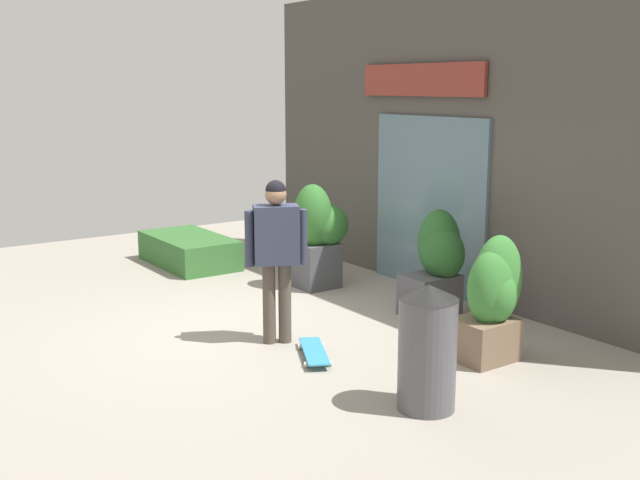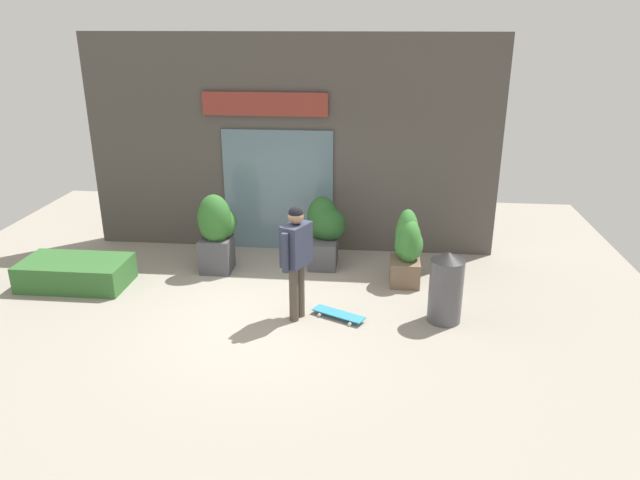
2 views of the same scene
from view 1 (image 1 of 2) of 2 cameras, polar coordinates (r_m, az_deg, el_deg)
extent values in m
plane|color=gray|center=(8.29, -4.48, -6.64)|extent=(12.00, 12.00, 0.00)
cube|color=#4C4742|center=(9.60, 9.85, 7.37)|extent=(7.29, 0.25, 3.82)
cube|color=slate|center=(9.75, 8.17, 2.70)|extent=(1.98, 0.06, 2.21)
cube|color=maroon|center=(9.77, 7.55, 11.82)|extent=(2.18, 0.05, 0.40)
cylinder|color=#4C4238|center=(7.74, -2.65, -4.72)|extent=(0.13, 0.13, 0.83)
cylinder|color=#4C4238|center=(7.73, -3.83, -4.77)|extent=(0.13, 0.13, 0.83)
cube|color=#2D3347|center=(7.57, -3.30, 0.41)|extent=(0.43, 0.51, 0.59)
cylinder|color=#2D3347|center=(7.60, -1.30, 0.24)|extent=(0.09, 0.09, 0.56)
cylinder|color=#2D3347|center=(7.55, -5.32, 0.10)|extent=(0.09, 0.09, 0.56)
sphere|color=#997051|center=(7.50, -3.34, 3.46)|extent=(0.21, 0.21, 0.21)
sphere|color=black|center=(7.49, -3.34, 3.74)|extent=(0.20, 0.20, 0.20)
cube|color=teal|center=(7.40, -0.44, -8.31)|extent=(0.79, 0.54, 0.02)
cylinder|color=silver|center=(7.20, 0.74, -9.24)|extent=(0.06, 0.05, 0.05)
cylinder|color=silver|center=(7.17, -1.08, -9.34)|extent=(0.06, 0.05, 0.05)
cylinder|color=silver|center=(7.66, 0.16, -7.93)|extent=(0.06, 0.05, 0.05)
cylinder|color=silver|center=(7.63, -1.55, -8.01)|extent=(0.06, 0.05, 0.05)
cube|color=#47474C|center=(9.87, -0.35, -1.88)|extent=(0.51, 0.51, 0.58)
ellipsoid|color=#2D6628|center=(9.77, 0.51, 1.12)|extent=(0.51, 0.59, 0.55)
ellipsoid|color=#2D6628|center=(9.79, 0.20, 1.28)|extent=(0.44, 0.44, 0.60)
ellipsoid|color=#2D6628|center=(9.70, -0.55, 1.77)|extent=(0.56, 0.47, 0.83)
cube|color=brown|center=(7.47, 12.19, -7.29)|extent=(0.47, 0.56, 0.41)
ellipsoid|color=#387A33|center=(7.30, 12.69, -3.53)|extent=(0.37, 0.50, 0.73)
ellipsoid|color=#387A33|center=(7.40, 13.18, -2.91)|extent=(0.37, 0.54, 0.86)
ellipsoid|color=#387A33|center=(7.34, 12.84, -4.01)|extent=(0.45, 0.42, 0.57)
cube|color=#47474C|center=(8.77, 8.23, -4.08)|extent=(0.47, 0.60, 0.47)
ellipsoid|color=#235123|center=(8.67, 9.15, -0.96)|extent=(0.58, 0.42, 0.60)
ellipsoid|color=#235123|center=(8.75, 8.91, -0.27)|extent=(0.53, 0.43, 0.79)
cylinder|color=#4C4C51|center=(6.22, 8.03, -8.49)|extent=(0.47, 0.47, 0.92)
cone|color=black|center=(6.06, 8.17, -3.86)|extent=(0.48, 0.48, 0.12)
cube|color=#33662D|center=(11.28, -9.79, -0.76)|extent=(1.66, 0.90, 0.42)
camera|label=2|loc=(6.51, -71.94, 16.50)|focal=33.16mm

